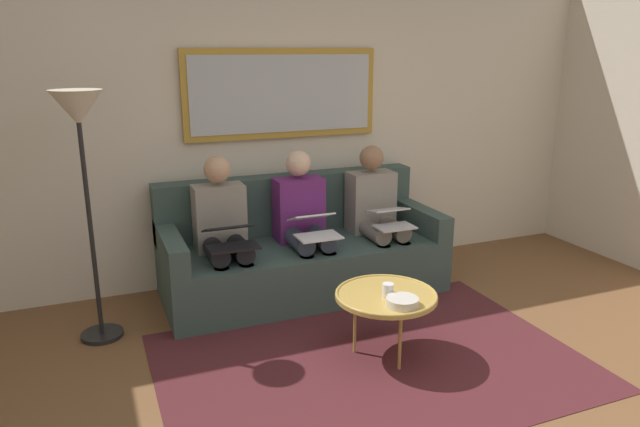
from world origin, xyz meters
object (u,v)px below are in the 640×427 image
(person_left, at_px, (376,211))
(laptop_silver, at_px, (391,217))
(cup, at_px, (388,291))
(laptop_black, at_px, (231,236))
(laptop_white, at_px, (314,225))
(coffee_table, at_px, (386,296))
(bowl, at_px, (402,302))
(couch, at_px, (301,253))
(person_middle, at_px, (303,220))
(standing_lamp, at_px, (80,137))
(person_right, at_px, (223,229))
(framed_mirror, at_px, (282,94))

(person_left, xyz_separation_m, laptop_silver, (0.00, 0.25, 0.02))
(cup, relative_size, laptop_black, 0.25)
(cup, bearing_deg, laptop_white, -83.68)
(coffee_table, relative_size, bowl, 3.31)
(couch, relative_size, person_middle, 1.93)
(laptop_white, bearing_deg, standing_lamp, -1.33)
(cup, xyz_separation_m, laptop_white, (0.11, -0.96, 0.16))
(couch, relative_size, coffee_table, 3.43)
(couch, distance_m, laptop_white, 0.44)
(person_left, relative_size, person_right, 1.00)
(standing_lamp, bearing_deg, coffee_table, 150.38)
(laptop_silver, distance_m, person_right, 1.30)
(couch, distance_m, person_right, 0.71)
(laptop_black, bearing_deg, couch, -154.05)
(framed_mirror, relative_size, cup, 18.04)
(cup, xyz_separation_m, standing_lamp, (1.66, -1.00, 0.90))
(coffee_table, xyz_separation_m, laptop_black, (0.76, -0.91, 0.21))
(laptop_white, bearing_deg, person_middle, -90.00)
(cup, bearing_deg, person_right, -58.03)
(laptop_white, bearing_deg, coffee_table, 97.52)
(framed_mirror, xyz_separation_m, bowl, (-0.13, 1.79, -1.10))
(cup, height_order, bowl, cup)
(bowl, relative_size, person_right, 0.17)
(standing_lamp, bearing_deg, person_left, -174.81)
(person_left, bearing_deg, person_middle, 0.00)
(framed_mirror, height_order, bowl, framed_mirror)
(laptop_silver, xyz_separation_m, standing_lamp, (2.19, -0.05, 0.75))
(laptop_black, bearing_deg, framed_mirror, -132.45)
(cup, relative_size, bowl, 0.46)
(person_left, distance_m, standing_lamp, 2.33)
(laptop_silver, relative_size, person_right, 0.28)
(cup, distance_m, laptop_white, 0.98)
(person_left, distance_m, laptop_white, 0.68)
(couch, xyz_separation_m, coffee_table, (-0.12, 1.22, 0.10))
(couch, height_order, bowl, couch)
(person_middle, bearing_deg, standing_lamp, 7.31)
(laptop_silver, relative_size, laptop_black, 0.91)
(person_middle, distance_m, standing_lamp, 1.74)
(bowl, xyz_separation_m, laptop_silver, (-0.51, -1.08, 0.18))
(coffee_table, bearing_deg, bowl, 92.20)
(cup, bearing_deg, person_middle, -84.91)
(laptop_silver, distance_m, person_middle, 0.69)
(laptop_white, bearing_deg, cup, 96.32)
(laptop_silver, relative_size, person_middle, 0.28)
(coffee_table, relative_size, person_right, 0.56)
(cup, bearing_deg, couch, -85.19)
(person_right, relative_size, standing_lamp, 0.69)
(laptop_white, xyz_separation_m, standing_lamp, (1.55, -0.04, 0.74))
(person_right, relative_size, laptop_black, 3.22)
(couch, distance_m, coffee_table, 1.23)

